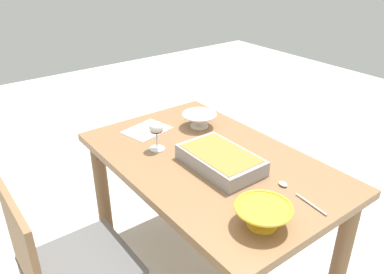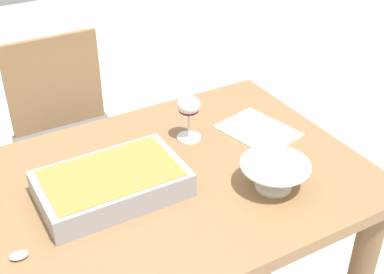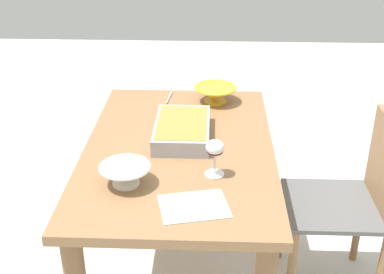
# 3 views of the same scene
# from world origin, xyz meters

# --- Properties ---
(dining_table) EXTENTS (1.26, 0.79, 0.72)m
(dining_table) POSITION_xyz_m (0.00, 0.00, 0.60)
(dining_table) COLOR olive
(dining_table) RESTS_ON ground_plane
(chair) EXTENTS (0.41, 0.41, 0.85)m
(chair) POSITION_xyz_m (0.01, 0.75, 0.47)
(chair) COLOR #595959
(chair) RESTS_ON ground_plane
(wine_glass) EXTENTS (0.08, 0.08, 0.15)m
(wine_glass) POSITION_xyz_m (0.23, 0.15, 0.83)
(wine_glass) COLOR white
(wine_glass) RESTS_ON dining_table
(casserole_dish) EXTENTS (0.38, 0.23, 0.07)m
(casserole_dish) POSITION_xyz_m (-0.08, 0.01, 0.76)
(casserole_dish) COLOR #99999E
(casserole_dish) RESTS_ON dining_table
(mixing_bowl) EXTENTS (0.19, 0.19, 0.08)m
(mixing_bowl) POSITION_xyz_m (0.31, -0.18, 0.77)
(mixing_bowl) COLOR white
(mixing_bowl) RESTS_ON dining_table
(napkin) EXTENTS (0.23, 0.27, 0.00)m
(napkin) POSITION_xyz_m (0.44, 0.08, 0.72)
(napkin) COLOR #B2CCB7
(napkin) RESTS_ON dining_table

